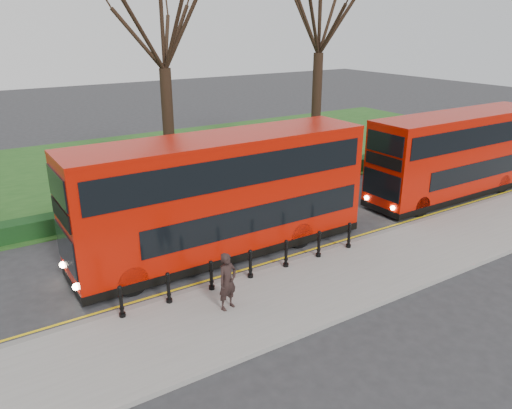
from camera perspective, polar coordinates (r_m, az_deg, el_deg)
ground at (r=18.68m, az=-2.81°, el=-7.02°), size 120.00×120.00×0.00m
pavement at (r=16.43m, az=2.53°, el=-10.82°), size 60.00×4.00×0.15m
kerb at (r=17.88m, az=-1.19°, el=-8.05°), size 60.00×0.25×0.16m
grass_verge at (r=31.73m, az=-16.53°, el=3.79°), size 60.00×18.00×0.06m
hedge at (r=24.19m, az=-10.92°, el=0.16°), size 60.00×0.90×0.80m
yellow_line_outer at (r=18.14m, az=-1.69°, el=-7.86°), size 60.00×0.10×0.01m
yellow_line_inner at (r=18.29m, az=-2.02°, el=-7.61°), size 60.00×0.10×0.01m
tree_mid at (r=26.50m, az=-10.67°, el=19.45°), size 7.35×7.35×11.48m
tree_right at (r=31.72m, az=7.34°, el=20.76°), size 7.86×7.86×12.29m
bollard_row at (r=17.34m, az=-0.64°, el=-6.85°), size 9.28×0.15×1.00m
bus_lead at (r=18.82m, az=-3.84°, el=0.89°), size 11.62×2.67×4.62m
bus_rear at (r=27.43m, az=22.05°, el=5.25°), size 10.74×2.47×4.27m
pedestrian at (r=15.42m, az=-3.27°, el=-8.76°), size 0.76×0.59×1.85m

